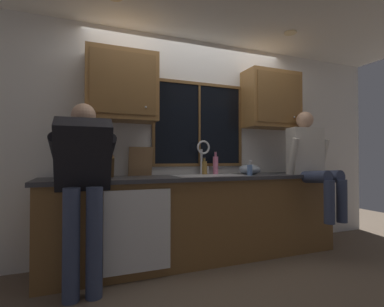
# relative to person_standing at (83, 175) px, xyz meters

# --- Properties ---
(back_wall) EXTENTS (5.64, 0.12, 2.55)m
(back_wall) POSITION_rel_person_standing_xyz_m (1.22, 0.70, 0.30)
(back_wall) COLOR silver
(back_wall) RESTS_ON floor
(ceiling_downlight_right) EXTENTS (0.14, 0.14, 0.01)m
(ceiling_downlight_right) POSITION_rel_person_standing_xyz_m (2.19, 0.04, 1.57)
(ceiling_downlight_right) COLOR #FFEAB2
(window_glass) EXTENTS (1.10, 0.02, 0.95)m
(window_glass) POSITION_rel_person_standing_xyz_m (1.31, 0.63, 0.55)
(window_glass) COLOR black
(window_frame_top) EXTENTS (1.17, 0.02, 0.04)m
(window_frame_top) POSITION_rel_person_standing_xyz_m (1.31, 0.62, 1.04)
(window_frame_top) COLOR brown
(window_frame_bottom) EXTENTS (1.17, 0.02, 0.04)m
(window_frame_bottom) POSITION_rel_person_standing_xyz_m (1.31, 0.62, 0.06)
(window_frame_bottom) COLOR brown
(window_frame_left) EXTENTS (0.04, 0.02, 0.95)m
(window_frame_left) POSITION_rel_person_standing_xyz_m (0.74, 0.62, 0.55)
(window_frame_left) COLOR brown
(window_frame_right) EXTENTS (0.03, 0.02, 0.95)m
(window_frame_right) POSITION_rel_person_standing_xyz_m (1.88, 0.62, 0.55)
(window_frame_right) COLOR brown
(window_mullion_center) EXTENTS (0.02, 0.02, 0.95)m
(window_mullion_center) POSITION_rel_person_standing_xyz_m (1.31, 0.62, 0.55)
(window_mullion_center) COLOR brown
(lower_cabinet_run) EXTENTS (3.24, 0.58, 0.88)m
(lower_cabinet_run) POSITION_rel_person_standing_xyz_m (1.22, 0.35, -0.54)
(lower_cabinet_run) COLOR brown
(lower_cabinet_run) RESTS_ON floor
(countertop) EXTENTS (3.30, 0.62, 0.04)m
(countertop) POSITION_rel_person_standing_xyz_m (1.22, 0.33, -0.08)
(countertop) COLOR #38383D
(countertop) RESTS_ON lower_cabinet_run
(dishwasher_front) EXTENTS (0.60, 0.02, 0.74)m
(dishwasher_front) POSITION_rel_person_standing_xyz_m (0.46, 0.03, -0.52)
(dishwasher_front) COLOR white
(upper_cabinet_left) EXTENTS (0.72, 0.36, 0.72)m
(upper_cabinet_left) POSITION_rel_person_standing_xyz_m (0.37, 0.47, 0.88)
(upper_cabinet_left) COLOR olive
(upper_cabinet_right) EXTENTS (0.72, 0.36, 0.72)m
(upper_cabinet_right) POSITION_rel_person_standing_xyz_m (2.25, 0.47, 0.88)
(upper_cabinet_right) COLOR olive
(sink) EXTENTS (0.80, 0.46, 0.21)m
(sink) POSITION_rel_person_standing_xyz_m (1.31, 0.34, -0.15)
(sink) COLOR #B7B7BC
(sink) RESTS_ON lower_cabinet_run
(faucet) EXTENTS (0.18, 0.09, 0.40)m
(faucet) POSITION_rel_person_standing_xyz_m (1.32, 0.52, 0.20)
(faucet) COLOR silver
(faucet) RESTS_ON countertop
(person_standing) EXTENTS (0.53, 0.66, 1.60)m
(person_standing) POSITION_rel_person_standing_xyz_m (0.00, 0.00, 0.00)
(person_standing) COLOR #384260
(person_standing) RESTS_ON floor
(person_sitting_on_counter) EXTENTS (0.54, 0.62, 1.26)m
(person_sitting_on_counter) POSITION_rel_person_standing_xyz_m (2.52, 0.07, 0.13)
(person_sitting_on_counter) COLOR #384260
(person_sitting_on_counter) RESTS_ON countertop
(knife_block) EXTENTS (0.12, 0.18, 0.32)m
(knife_block) POSITION_rel_person_standing_xyz_m (0.23, 0.44, 0.05)
(knife_block) COLOR brown
(knife_block) RESTS_ON countertop
(cutting_board) EXTENTS (0.26, 0.09, 0.32)m
(cutting_board) POSITION_rel_person_standing_xyz_m (0.59, 0.56, 0.10)
(cutting_board) COLOR #997047
(cutting_board) RESTS_ON countertop
(mixing_bowl) EXTENTS (0.25, 0.25, 0.13)m
(mixing_bowl) POSITION_rel_person_standing_xyz_m (1.83, 0.34, 0.00)
(mixing_bowl) COLOR #8C99A8
(mixing_bowl) RESTS_ON countertop
(soap_dispenser) EXTENTS (0.06, 0.07, 0.17)m
(soap_dispenser) POSITION_rel_person_standing_xyz_m (1.72, 0.16, 0.01)
(soap_dispenser) COLOR #668CCC
(soap_dispenser) RESTS_ON countertop
(bottle_green_glass) EXTENTS (0.07, 0.07, 0.21)m
(bottle_green_glass) POSITION_rel_person_standing_xyz_m (1.35, 0.56, 0.03)
(bottle_green_glass) COLOR olive
(bottle_green_glass) RESTS_ON countertop
(bottle_tall_clear) EXTENTS (0.06, 0.06, 0.28)m
(bottle_tall_clear) POSITION_rel_person_standing_xyz_m (1.49, 0.53, 0.06)
(bottle_tall_clear) COLOR pink
(bottle_tall_clear) RESTS_ON countertop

